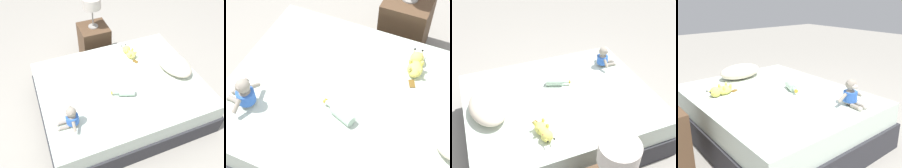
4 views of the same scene
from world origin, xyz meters
The scene contains 6 objects.
ground_plane centered at (0.00, 0.00, 0.00)m, with size 16.00×16.00×0.00m, color #9E998E.
bed centered at (0.00, 0.00, 0.22)m, with size 1.47×1.86×0.45m.
plush_monkey centered at (0.34, -0.65, 0.55)m, with size 0.29×0.23×0.24m.
plush_yellow_creature centered at (-0.43, 0.30, 0.50)m, with size 0.33×0.13×0.10m.
glass_bottle centered at (0.18, -0.02, 0.49)m, with size 0.14×0.25×0.08m.
nightstand centered at (-1.09, 0.05, 0.27)m, with size 0.40×0.40×0.54m.
Camera 2 is at (1.43, 0.51, 2.41)m, focal length 57.95 mm.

